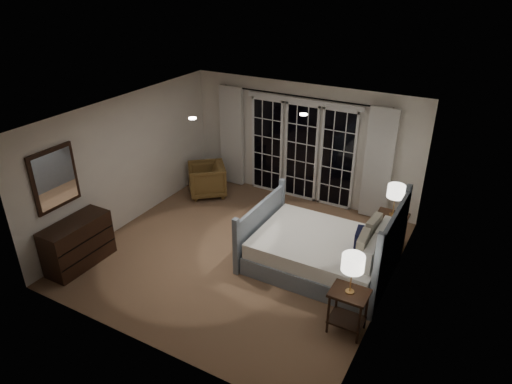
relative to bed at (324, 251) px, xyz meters
The scene contains 20 objects.
floor 1.48m from the bed, 169.22° to the right, with size 5.00×5.00×0.00m, color brown.
ceiling 2.60m from the bed, 169.22° to the right, with size 5.00×5.00×0.00m, color silver.
wall_left 4.03m from the bed, behind, with size 0.02×5.00×2.50m, color silver.
wall_right 1.44m from the bed, 13.92° to the right, with size 0.02×5.00×2.50m, color silver.
wall_back 2.79m from the bed, 122.36° to the left, with size 5.00×0.02×2.50m, color silver.
wall_front 3.24m from the bed, 117.04° to the right, with size 5.00×0.02×2.50m, color silver.
french_doors 2.71m from the bed, 122.84° to the left, with size 2.50×0.04×2.20m.
curtain_rod 3.19m from the bed, 123.56° to the left, with size 0.03×0.03×3.50m, color black.
curtain_left 3.81m from the bed, 145.44° to the left, with size 0.55×0.10×2.25m, color silver.
curtain_right 2.27m from the bed, 83.61° to the left, with size 0.55×0.10×2.25m, color silver.
downlight_a 2.26m from the bed, 151.68° to the left, with size 0.12×0.12×0.01m, color white.
downlight_b 3.02m from the bed, 161.61° to the right, with size 0.12×0.12×0.01m, color white.
bed is the anchor object (origin of this frame).
nightstand_left 1.47m from the bed, 55.77° to the right, with size 0.51×0.41×0.67m.
nightstand_right 1.38m from the bed, 53.47° to the left, with size 0.53×0.43×0.69m.
lamp_left 1.67m from the bed, 55.77° to the right, with size 0.30×0.30×0.59m.
lamp_right 1.59m from the bed, 53.47° to the left, with size 0.30×0.30×0.58m.
armchair 3.51m from the bed, 157.72° to the left, with size 0.76×0.78×0.71m, color brown.
dresser 4.10m from the bed, 152.67° to the right, with size 0.49×1.16×0.82m.
mirror 4.48m from the bed, 154.11° to the right, with size 0.05×0.85×1.00m.
Camera 1 is at (3.49, -5.79, 4.60)m, focal length 32.00 mm.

